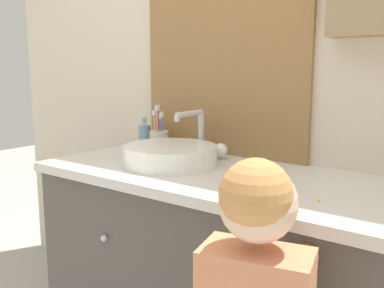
% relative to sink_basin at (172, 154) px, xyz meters
% --- Properties ---
extents(wall_back, '(3.20, 0.18, 2.50)m').
position_rel_sink_basin_xyz_m(wall_back, '(0.26, 0.33, 0.44)').
color(wall_back, beige).
rests_on(wall_back, ground_plane).
extents(vanity_counter, '(1.39, 0.60, 0.80)m').
position_rel_sink_basin_xyz_m(vanity_counter, '(0.23, 0.01, -0.44)').
color(vanity_counter, '#4C4742').
rests_on(vanity_counter, ground_plane).
extents(sink_basin, '(0.36, 0.41, 0.20)m').
position_rel_sink_basin_xyz_m(sink_basin, '(0.00, 0.00, 0.00)').
color(sink_basin, white).
rests_on(sink_basin, vanity_counter).
extents(toothbrush_holder, '(0.08, 0.08, 0.20)m').
position_rel_sink_basin_xyz_m(toothbrush_holder, '(-0.23, 0.19, 0.01)').
color(toothbrush_holder, beige).
rests_on(toothbrush_holder, vanity_counter).
extents(soap_dispenser, '(0.06, 0.06, 0.14)m').
position_rel_sink_basin_xyz_m(soap_dispenser, '(-0.33, 0.20, 0.01)').
color(soap_dispenser, '#6B93B2').
rests_on(soap_dispenser, vanity_counter).
extents(drinking_cup, '(0.06, 0.06, 0.09)m').
position_rel_sink_basin_xyz_m(drinking_cup, '(0.44, -0.21, 0.01)').
color(drinking_cup, silver).
rests_on(drinking_cup, vanity_counter).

